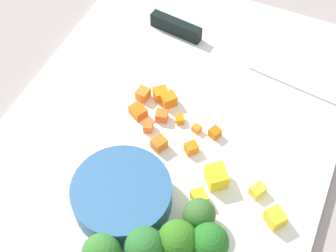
% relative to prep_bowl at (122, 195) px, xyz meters
% --- Properties ---
extents(ground_plane, '(4.00, 4.00, 0.00)m').
position_rel_prep_bowl_xyz_m(ground_plane, '(-0.11, 0.01, -0.03)').
color(ground_plane, gray).
extents(cutting_board, '(0.53, 0.39, 0.01)m').
position_rel_prep_bowl_xyz_m(cutting_board, '(-0.11, 0.01, -0.02)').
color(cutting_board, white).
rests_on(cutting_board, ground_plane).
extents(prep_bowl, '(0.11, 0.11, 0.03)m').
position_rel_prep_bowl_xyz_m(prep_bowl, '(0.00, 0.00, 0.00)').
color(prep_bowl, '#2D5E91').
rests_on(prep_bowl, cutting_board).
extents(chef_knife, '(0.06, 0.31, 0.02)m').
position_rel_prep_bowl_xyz_m(chef_knife, '(-0.26, 0.00, -0.01)').
color(chef_knife, silver).
rests_on(chef_knife, cutting_board).
extents(carrot_dice_0, '(0.02, 0.02, 0.01)m').
position_rel_prep_bowl_xyz_m(carrot_dice_0, '(-0.09, 0.04, -0.01)').
color(carrot_dice_0, orange).
rests_on(carrot_dice_0, cutting_board).
extents(carrot_dice_1, '(0.02, 0.02, 0.01)m').
position_rel_prep_bowl_xyz_m(carrot_dice_1, '(-0.15, -0.02, -0.01)').
color(carrot_dice_1, orange).
rests_on(carrot_dice_1, cutting_board).
extents(carrot_dice_2, '(0.02, 0.02, 0.01)m').
position_rel_prep_bowl_xyz_m(carrot_dice_2, '(-0.12, 0.06, -0.01)').
color(carrot_dice_2, orange).
rests_on(carrot_dice_2, cutting_board).
extents(carrot_dice_3, '(0.02, 0.02, 0.02)m').
position_rel_prep_bowl_xyz_m(carrot_dice_3, '(-0.14, -0.01, -0.01)').
color(carrot_dice_3, orange).
rests_on(carrot_dice_3, cutting_board).
extents(carrot_dice_4, '(0.02, 0.02, 0.01)m').
position_rel_prep_bowl_xyz_m(carrot_dice_4, '(-0.08, 0.00, -0.01)').
color(carrot_dice_4, orange).
rests_on(carrot_dice_4, cutting_board).
extents(carrot_dice_5, '(0.02, 0.01, 0.01)m').
position_rel_prep_bowl_xyz_m(carrot_dice_5, '(-0.10, -0.02, -0.01)').
color(carrot_dice_5, orange).
rests_on(carrot_dice_5, cutting_board).
extents(carrot_dice_6, '(0.02, 0.02, 0.01)m').
position_rel_prep_bowl_xyz_m(carrot_dice_6, '(-0.12, -0.01, -0.01)').
color(carrot_dice_6, orange).
rests_on(carrot_dice_6, cutting_board).
extents(carrot_dice_7, '(0.01, 0.01, 0.01)m').
position_rel_prep_bowl_xyz_m(carrot_dice_7, '(-0.12, 0.01, -0.01)').
color(carrot_dice_7, orange).
rests_on(carrot_dice_7, cutting_board).
extents(carrot_dice_8, '(0.02, 0.02, 0.01)m').
position_rel_prep_bowl_xyz_m(carrot_dice_8, '(-0.14, -0.04, -0.01)').
color(carrot_dice_8, orange).
rests_on(carrot_dice_8, cutting_board).
extents(carrot_dice_9, '(0.01, 0.01, 0.01)m').
position_rel_prep_bowl_xyz_m(carrot_dice_9, '(-0.12, 0.04, -0.01)').
color(carrot_dice_9, orange).
rests_on(carrot_dice_9, cutting_board).
extents(carrot_dice_10, '(0.02, 0.02, 0.01)m').
position_rel_prep_bowl_xyz_m(carrot_dice_10, '(-0.11, -0.04, -0.01)').
color(carrot_dice_10, orange).
rests_on(carrot_dice_10, cutting_board).
extents(pepper_dice_0, '(0.02, 0.02, 0.01)m').
position_rel_prep_bowl_xyz_m(pepper_dice_0, '(-0.03, 0.07, -0.01)').
color(pepper_dice_0, yellow).
rests_on(pepper_dice_0, cutting_board).
extents(pepper_dice_1, '(0.03, 0.03, 0.02)m').
position_rel_prep_bowl_xyz_m(pepper_dice_1, '(-0.06, 0.08, -0.01)').
color(pepper_dice_1, yellow).
rests_on(pepper_dice_1, cutting_board).
extents(pepper_dice_2, '(0.03, 0.03, 0.02)m').
position_rel_prep_bowl_xyz_m(pepper_dice_2, '(-0.04, 0.15, -0.01)').
color(pepper_dice_2, yellow).
rests_on(pepper_dice_2, cutting_board).
extents(pepper_dice_3, '(0.02, 0.02, 0.01)m').
position_rel_prep_bowl_xyz_m(pepper_dice_3, '(-0.07, 0.13, -0.01)').
color(pepper_dice_3, yellow).
rests_on(pepper_dice_3, cutting_board).
extents(broccoli_floret_2, '(0.04, 0.04, 0.05)m').
position_rel_prep_bowl_xyz_m(broccoli_floret_2, '(0.03, 0.07, 0.01)').
color(broccoli_floret_2, '#87B36C').
rests_on(broccoli_floret_2, cutting_board).
extents(broccoli_floret_4, '(0.04, 0.04, 0.04)m').
position_rel_prep_bowl_xyz_m(broccoli_floret_4, '(0.02, 0.10, 0.01)').
color(broccoli_floret_4, '#96B768').
rests_on(broccoli_floret_4, cutting_board).
extents(broccoli_floret_5, '(0.04, 0.04, 0.05)m').
position_rel_prep_bowl_xyz_m(broccoli_floret_5, '(0.05, 0.05, 0.01)').
color(broccoli_floret_5, '#82AE5F').
rests_on(broccoli_floret_5, cutting_board).
extents(broccoli_floret_6, '(0.03, 0.03, 0.04)m').
position_rel_prep_bowl_xyz_m(broccoli_floret_6, '(-0.01, 0.08, 0.00)').
color(broccoli_floret_6, '#81BD6D').
rests_on(broccoli_floret_6, cutting_board).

